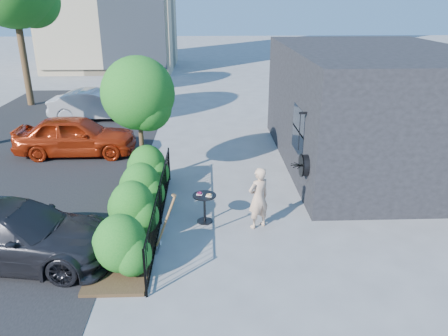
{
  "coord_description": "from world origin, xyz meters",
  "views": [
    {
      "loc": [
        -0.24,
        -10.2,
        5.56
      ],
      "look_at": [
        0.19,
        0.91,
        1.2
      ],
      "focal_mm": 35.0,
      "sensor_mm": 36.0,
      "label": 1
    }
  ],
  "objects_px": {
    "shovel": "(165,227)",
    "car_red": "(76,135)",
    "car_silver": "(96,105)",
    "cafe_table": "(205,203)",
    "woman": "(258,198)",
    "patio_tree": "(140,98)",
    "car_darkgrey": "(13,233)"
  },
  "relations": [
    {
      "from": "patio_tree",
      "to": "woman",
      "type": "xyz_separation_m",
      "value": [
        3.26,
        -2.99,
        -1.94
      ]
    },
    {
      "from": "car_silver",
      "to": "cafe_table",
      "type": "bearing_deg",
      "value": -152.79
    },
    {
      "from": "woman",
      "to": "car_red",
      "type": "xyz_separation_m",
      "value": [
        -6.19,
        5.84,
        -0.07
      ]
    },
    {
      "from": "cafe_table",
      "to": "shovel",
      "type": "xyz_separation_m",
      "value": [
        -0.91,
        -1.45,
        0.13
      ]
    },
    {
      "from": "cafe_table",
      "to": "car_red",
      "type": "relative_size",
      "value": 0.19
    },
    {
      "from": "woman",
      "to": "car_darkgrey",
      "type": "distance_m",
      "value": 5.77
    },
    {
      "from": "car_red",
      "to": "car_darkgrey",
      "type": "relative_size",
      "value": 0.93
    },
    {
      "from": "patio_tree",
      "to": "car_red",
      "type": "bearing_deg",
      "value": 135.81
    },
    {
      "from": "cafe_table",
      "to": "car_red",
      "type": "height_order",
      "value": "car_red"
    },
    {
      "from": "car_red",
      "to": "shovel",
      "type": "bearing_deg",
      "value": -151.03
    },
    {
      "from": "car_red",
      "to": "car_silver",
      "type": "distance_m",
      "value": 5.19
    },
    {
      "from": "cafe_table",
      "to": "car_darkgrey",
      "type": "bearing_deg",
      "value": -158.87
    },
    {
      "from": "cafe_table",
      "to": "woman",
      "type": "relative_size",
      "value": 0.51
    },
    {
      "from": "woman",
      "to": "car_darkgrey",
      "type": "bearing_deg",
      "value": -16.28
    },
    {
      "from": "car_red",
      "to": "cafe_table",
      "type": "bearing_deg",
      "value": -139.19
    },
    {
      "from": "patio_tree",
      "to": "car_silver",
      "type": "bearing_deg",
      "value": 112.8
    },
    {
      "from": "car_silver",
      "to": "car_darkgrey",
      "type": "bearing_deg",
      "value": -174.3
    },
    {
      "from": "patio_tree",
      "to": "car_darkgrey",
      "type": "distance_m",
      "value": 5.34
    },
    {
      "from": "shovel",
      "to": "car_red",
      "type": "relative_size",
      "value": 0.35
    },
    {
      "from": "cafe_table",
      "to": "shovel",
      "type": "bearing_deg",
      "value": -122.12
    },
    {
      "from": "car_red",
      "to": "car_silver",
      "type": "height_order",
      "value": "car_red"
    },
    {
      "from": "cafe_table",
      "to": "shovel",
      "type": "relative_size",
      "value": 0.55
    },
    {
      "from": "patio_tree",
      "to": "cafe_table",
      "type": "bearing_deg",
      "value": -54.73
    },
    {
      "from": "woman",
      "to": "car_red",
      "type": "distance_m",
      "value": 8.51
    },
    {
      "from": "woman",
      "to": "car_red",
      "type": "bearing_deg",
      "value": -72.83
    },
    {
      "from": "car_red",
      "to": "patio_tree",
      "type": "bearing_deg",
      "value": -134.51
    },
    {
      "from": "shovel",
      "to": "car_silver",
      "type": "bearing_deg",
      "value": 109.71
    },
    {
      "from": "woman",
      "to": "shovel",
      "type": "distance_m",
      "value": 2.55
    },
    {
      "from": "woman",
      "to": "shovel",
      "type": "xyz_separation_m",
      "value": [
        -2.28,
        -1.13,
        -0.15
      ]
    },
    {
      "from": "car_darkgrey",
      "to": "woman",
      "type": "bearing_deg",
      "value": -68.74
    },
    {
      "from": "cafe_table",
      "to": "car_silver",
      "type": "distance_m",
      "value": 11.91
    },
    {
      "from": "shovel",
      "to": "car_darkgrey",
      "type": "height_order",
      "value": "shovel"
    }
  ]
}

